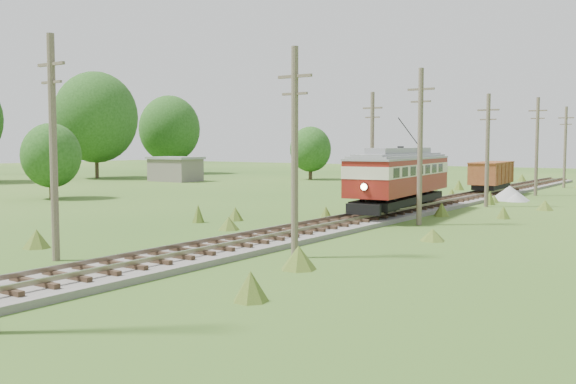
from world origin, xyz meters
The scene contains 16 objects.
railbed_main centered at (0.00, 34.00, 0.19)m, with size 3.60×96.00×0.57m.
streetcar centered at (0.00, 35.32, 2.70)m, with size 4.26×12.92×5.85m.
gondola centered at (0.00, 54.96, 1.92)m, with size 2.97×7.71×2.51m.
gravel_pile centered at (2.93, 50.68, 0.57)m, with size 3.33×3.53×1.21m.
utility_pole_r_2 centered at (3.30, 18.00, 4.42)m, with size 1.60×0.30×8.60m.
utility_pole_r_3 centered at (3.20, 31.00, 4.63)m, with size 1.60×0.30×9.00m.
utility_pole_r_4 centered at (3.00, 44.00, 4.32)m, with size 1.60×0.30×8.40m.
utility_pole_r_5 centered at (3.40, 57.00, 4.58)m, with size 1.60×0.30×8.90m.
utility_pole_r_6 centered at (3.20, 70.00, 4.47)m, with size 1.60×0.30×8.70m.
utility_pole_l_a centered at (-4.20, 12.00, 4.63)m, with size 1.60×0.30×9.00m.
utility_pole_l_b centered at (-4.50, 40.00, 4.42)m, with size 1.60×0.30×8.60m.
tree_left_4 centered at (-54.00, 54.00, 8.37)m, with size 11.34×11.34×14.61m.
tree_left_5 centered at (-56.00, 70.00, 7.12)m, with size 9.66×9.66×12.44m.
tree_mid_a centered at (-28.00, 68.00, 4.02)m, with size 5.46×5.46×7.03m.
tree_mid_c centered at (-30.00, 30.00, 3.71)m, with size 5.04×5.04×6.49m.
shed centered at (-40.00, 55.00, 1.57)m, with size 6.40×4.40×3.10m.
Camera 1 is at (17.93, -3.63, 4.66)m, focal length 40.00 mm.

